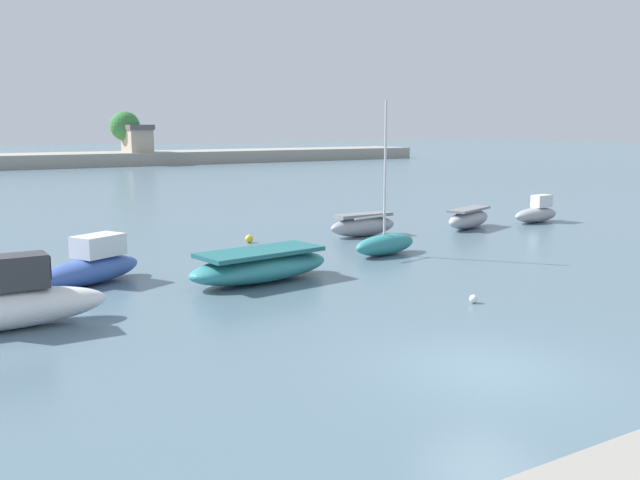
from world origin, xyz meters
TOP-DOWN VIEW (x-y plane):
  - ground_plane at (0.00, 0.00)m, footprint 400.00×400.00m
  - moored_boat_0 at (-8.75, 9.07)m, footprint 5.45×1.55m
  - moored_boat_1 at (-5.39, 13.50)m, footprint 4.31×3.16m
  - moored_boat_2 at (-0.26, 10.75)m, footprint 5.83×2.91m
  - moored_boat_3 at (6.55, 12.54)m, footprint 3.57×1.73m
  - moored_boat_4 at (8.68, 17.23)m, footprint 3.78×1.18m
  - moored_boat_5 at (15.01, 16.44)m, footprint 4.18×2.59m
  - moored_boat_6 at (19.95, 16.16)m, footprint 3.39×1.37m
  - mooring_buoy_0 at (2.93, 18.32)m, footprint 0.38×0.38m
  - mooring_buoy_1 at (3.99, 4.55)m, footprint 0.26×0.26m

SIDE VIEW (x-z plane):
  - ground_plane at x=0.00m, z-range 0.00..0.00m
  - mooring_buoy_1 at x=3.99m, z-range 0.00..0.26m
  - mooring_buoy_0 at x=2.93m, z-range 0.00..0.38m
  - moored_boat_3 at x=6.55m, z-range -2.73..3.72m
  - moored_boat_5 at x=15.01m, z-range -0.02..1.06m
  - moored_boat_6 at x=19.95m, z-range -0.24..1.30m
  - moored_boat_2 at x=-0.26m, z-range -0.02..1.10m
  - moored_boat_4 at x=8.68m, z-range -0.02..1.10m
  - moored_boat_1 at x=-5.39m, z-range -0.21..1.46m
  - moored_boat_0 at x=-8.75m, z-range -0.31..1.69m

